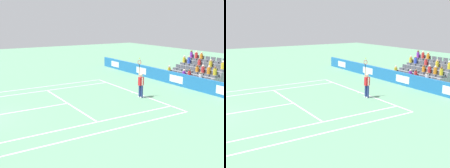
# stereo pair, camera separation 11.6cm
# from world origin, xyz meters

# --- Properties ---
(line_baseline) EXTENTS (10.97, 0.10, 0.01)m
(line_baseline) POSITION_xyz_m (0.00, -11.89, 0.00)
(line_baseline) COLOR white
(line_baseline) RESTS_ON ground
(line_service) EXTENTS (8.23, 0.10, 0.01)m
(line_service) POSITION_xyz_m (0.00, -6.40, 0.00)
(line_service) COLOR white
(line_service) RESTS_ON ground
(line_centre_service) EXTENTS (0.10, 6.40, 0.01)m
(line_centre_service) POSITION_xyz_m (0.00, -3.20, 0.00)
(line_centre_service) COLOR white
(line_centre_service) RESTS_ON ground
(line_singles_sideline_left) EXTENTS (0.10, 11.89, 0.01)m
(line_singles_sideline_left) POSITION_xyz_m (4.12, -5.95, 0.00)
(line_singles_sideline_left) COLOR white
(line_singles_sideline_left) RESTS_ON ground
(line_singles_sideline_right) EXTENTS (0.10, 11.89, 0.01)m
(line_singles_sideline_right) POSITION_xyz_m (-4.12, -5.95, 0.00)
(line_singles_sideline_right) COLOR white
(line_singles_sideline_right) RESTS_ON ground
(line_doubles_sideline_left) EXTENTS (0.10, 11.89, 0.01)m
(line_doubles_sideline_left) POSITION_xyz_m (5.49, -5.95, 0.00)
(line_doubles_sideline_left) COLOR white
(line_doubles_sideline_left) RESTS_ON ground
(line_doubles_sideline_right) EXTENTS (0.10, 11.89, 0.01)m
(line_doubles_sideline_right) POSITION_xyz_m (-5.49, -5.95, 0.00)
(line_doubles_sideline_right) COLOR white
(line_doubles_sideline_right) RESTS_ON ground
(line_centre_mark) EXTENTS (0.10, 0.20, 0.01)m
(line_centre_mark) POSITION_xyz_m (0.00, -11.79, 0.00)
(line_centre_mark) COLOR white
(line_centre_mark) RESTS_ON ground
(sponsor_barrier) EXTENTS (24.20, 0.22, 1.09)m
(sponsor_barrier) POSITION_xyz_m (-0.00, -16.45, 0.55)
(sponsor_barrier) COLOR #1E66AD
(sponsor_barrier) RESTS_ON ground
(tennis_player) EXTENTS (0.53, 0.37, 2.85)m
(tennis_player) POSITION_xyz_m (-1.41, -11.46, 0.99)
(tennis_player) COLOR navy
(tennis_player) RESTS_ON ground
(stadium_stand) EXTENTS (4.96, 3.80, 2.59)m
(stadium_stand) POSITION_xyz_m (0.00, -19.38, 0.70)
(stadium_stand) COLOR gray
(stadium_stand) RESTS_ON ground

